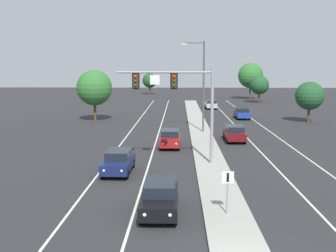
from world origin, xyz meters
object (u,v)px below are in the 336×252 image
Objects in this scene: tree_far_left_c at (150,80)px; tree_far_left_a at (94,88)px; overhead_signal_mast at (181,94)px; car_oncoming_black at (160,197)px; car_oncoming_navy at (119,161)px; tree_far_right_a at (310,96)px; car_receding_darkred at (234,133)px; car_receding_blue at (242,113)px; street_lamp_median at (202,81)px; car_oncoming_red at (170,138)px; tree_far_right_b at (251,76)px; car_receding_silver at (211,104)px; median_sign_post at (228,185)px; tree_far_right_c at (259,85)px.

tree_far_left_a reaches higher than tree_far_left_c.
overhead_signal_mast is 1.61× the size of car_oncoming_black.
tree_far_right_a reaches higher than car_oncoming_navy.
tree_far_right_a is at bearing 50.02° from car_receding_darkred.
car_oncoming_black and car_oncoming_navy have the same top height.
car_receding_blue is 0.65× the size of tree_far_left_a.
tree_far_left_a is at bearing 115.40° from overhead_signal_mast.
car_oncoming_black is (-3.45, -25.06, -4.97)m from street_lamp_median.
tree_far_right_b is (17.04, 55.72, 4.55)m from car_oncoming_red.
car_oncoming_red is 0.65× the size of tree_far_left_a.
car_receding_silver is at bearing 44.21° from tree_far_left_a.
tree_far_left_c is 0.82× the size of tree_far_left_a.
car_receding_silver is at bearing 79.40° from car_oncoming_red.
street_lamp_median is 1.44× the size of tree_far_left_a.
median_sign_post is 0.39× the size of tree_far_left_c.
car_receding_blue is 0.54× the size of tree_far_right_b.
tree_far_left_c is at bearing 99.26° from street_lamp_median.
car_receding_blue is 0.83× the size of tree_far_right_a.
tree_far_right_a is at bearing 50.79° from car_oncoming_navy.
tree_far_right_c is at bearing -88.21° from tree_far_right_b.
street_lamp_median is 1.22× the size of tree_far_right_b.
median_sign_post is 0.41× the size of tree_far_right_a.
car_oncoming_navy is at bearing -87.39° from tree_far_left_c.
street_lamp_median is 16.95m from tree_far_left_a.
overhead_signal_mast reaches higher than car_receding_blue.
car_oncoming_red is 49.88m from tree_far_right_c.
street_lamp_median is 64.64m from tree_far_left_c.
car_oncoming_black and car_receding_silver have the same top height.
overhead_signal_mast is at bearing -107.84° from car_receding_blue.
tree_far_right_a reaches higher than car_receding_blue.
tree_far_right_a reaches higher than car_receding_silver.
median_sign_post is 17.65m from car_oncoming_red.
car_oncoming_red is at bearing -153.89° from car_receding_darkred.
tree_far_left_c is at bearing 101.05° from car_receding_darkred.
car_receding_silver is 0.65× the size of tree_far_left_a.
overhead_signal_mast is 1.26× the size of tree_far_left_c.
tree_far_right_b reaches higher than tree_far_left_a.
car_oncoming_red is (0.16, 16.89, 0.00)m from car_oncoming_black.
tree_far_left_a is (-10.51, 34.58, 3.70)m from car_oncoming_black.
tree_far_left_a is 40.32m from tree_far_right_c.
tree_far_left_a is 1.28× the size of tree_far_right_a.
car_oncoming_navy is 15.70m from car_receding_darkred.
tree_far_right_b is (13.85, 73.06, 3.79)m from median_sign_post.
tree_far_left_a is at bearing 105.11° from car_oncoming_navy.
tree_far_right_a is (28.77, -0.56, -0.99)m from tree_far_left_a.
tree_far_left_c is (-13.54, 37.60, 2.90)m from car_receding_silver.
car_oncoming_red is 22.86m from car_receding_blue.
car_oncoming_navy is at bearing -102.73° from car_receding_silver.
overhead_signal_mast is at bearing 101.93° from median_sign_post.
tree_far_right_b is (24.15, -16.21, 1.65)m from tree_far_left_c.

